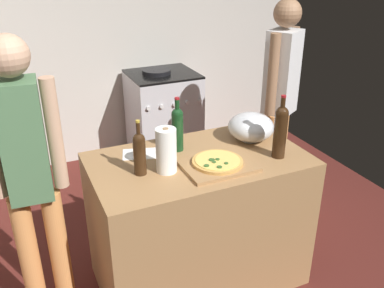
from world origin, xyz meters
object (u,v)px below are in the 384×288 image
object	(u,v)px
mixing_bowl	(251,127)
wine_bottle_clear	(280,130)
pizza	(217,162)
wine_bottle_amber	(139,152)
stove	(164,118)
person_in_red	(280,94)
person_in_stripes	(29,173)
wine_bottle_green	(177,127)
paper_towel_roll	(166,150)

from	to	relation	value
mixing_bowl	wine_bottle_clear	bearing A→B (deg)	-85.08
pizza	wine_bottle_clear	bearing A→B (deg)	-5.61
wine_bottle_amber	stove	world-z (taller)	wine_bottle_amber
person_in_red	wine_bottle_clear	bearing A→B (deg)	-125.35
stove	person_in_stripes	size ratio (longest dim) A/B	0.58
pizza	stove	distance (m)	1.94
wine_bottle_clear	person_in_stripes	distance (m)	1.39
pizza	wine_bottle_green	world-z (taller)	wine_bottle_green
wine_bottle_amber	wine_bottle_green	bearing A→B (deg)	32.64
wine_bottle_green	wine_bottle_amber	bearing A→B (deg)	-147.36
pizza	paper_towel_roll	distance (m)	0.31
wine_bottle_green	person_in_stripes	xyz separation A→B (m)	(-0.86, -0.09, -0.08)
paper_towel_roll	wine_bottle_amber	bearing A→B (deg)	167.15
wine_bottle_amber	person_in_red	size ratio (longest dim) A/B	0.19
mixing_bowl	person_in_stripes	world-z (taller)	person_in_stripes
pizza	wine_bottle_green	size ratio (longest dim) A/B	0.86
pizza	paper_towel_roll	xyz separation A→B (m)	(-0.28, 0.07, 0.10)
mixing_bowl	person_in_red	world-z (taller)	person_in_red
mixing_bowl	stove	world-z (taller)	mixing_bowl
mixing_bowl	wine_bottle_clear	xyz separation A→B (m)	(0.02, -0.27, 0.08)
wine_bottle_clear	wine_bottle_green	bearing A→B (deg)	146.96
wine_bottle_clear	stove	world-z (taller)	wine_bottle_clear
paper_towel_roll	wine_bottle_clear	size ratio (longest dim) A/B	0.68
wine_bottle_clear	wine_bottle_amber	xyz separation A→B (m)	(-0.81, 0.14, -0.04)
wine_bottle_green	wine_bottle_amber	size ratio (longest dim) A/B	1.07
wine_bottle_green	wine_bottle_clear	distance (m)	0.61
pizza	person_in_red	xyz separation A→B (m)	(0.90, 0.69, 0.07)
wine_bottle_amber	person_in_red	bearing A→B (deg)	24.02
pizza	person_in_red	bearing A→B (deg)	37.42
pizza	paper_towel_roll	bearing A→B (deg)	166.55
paper_towel_roll	stove	distance (m)	1.98
paper_towel_roll	wine_bottle_amber	xyz separation A→B (m)	(-0.14, 0.03, 0.01)
paper_towel_roll	stove	world-z (taller)	paper_towel_roll
paper_towel_roll	wine_bottle_green	world-z (taller)	wine_bottle_green
mixing_bowl	wine_bottle_amber	bearing A→B (deg)	-170.09
wine_bottle_green	wine_bottle_amber	distance (m)	0.36
pizza	stove	bearing A→B (deg)	78.87
mixing_bowl	wine_bottle_amber	size ratio (longest dim) A/B	0.93
wine_bottle_clear	wine_bottle_amber	world-z (taller)	wine_bottle_clear
stove	person_in_stripes	xyz separation A→B (m)	(-1.35, -1.65, 0.50)
pizza	wine_bottle_green	distance (m)	0.34
stove	wine_bottle_amber	bearing A→B (deg)	-114.18
wine_bottle_amber	person_in_red	world-z (taller)	person_in_red
paper_towel_roll	pizza	bearing A→B (deg)	-13.45
pizza	wine_bottle_green	bearing A→B (deg)	112.66
person_in_stripes	pizza	bearing A→B (deg)	-11.90
mixing_bowl	stove	xyz separation A→B (m)	(0.00, 1.62, -0.51)
paper_towel_roll	wine_bottle_clear	bearing A→B (deg)	-8.96
mixing_bowl	paper_towel_roll	world-z (taller)	paper_towel_roll
stove	person_in_red	bearing A→B (deg)	-65.24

